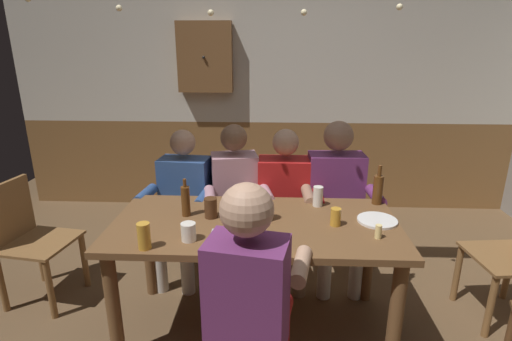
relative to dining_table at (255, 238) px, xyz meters
name	(u,v)px	position (x,y,z in m)	size (l,w,h in m)	color
back_wall_upper	(265,58)	(0.00, 2.12, 1.00)	(5.34, 0.12, 1.34)	beige
back_wall_wainscot	(264,163)	(0.00, 2.12, -0.16)	(5.34, 0.12, 0.97)	brown
dining_table	(255,238)	(0.00, 0.00, 0.00)	(1.73, 0.83, 0.75)	brown
person_0	(182,199)	(-0.59, 0.63, 0.00)	(0.54, 0.55, 1.16)	#2D4C84
person_1	(236,196)	(-0.18, 0.64, 0.02)	(0.53, 0.59, 1.21)	#B78493
person_2	(285,199)	(0.19, 0.64, 0.01)	(0.55, 0.53, 1.18)	#AD1919
person_3	(337,195)	(0.59, 0.64, 0.05)	(0.57, 0.55, 1.24)	#6B2D66
person_4	(251,294)	(0.01, -0.64, 0.05)	(0.53, 0.58, 1.25)	#6B2D66
chair_empty_far_end	(29,238)	(-1.61, 0.25, -0.16)	(0.50, 0.50, 0.88)	brown
table_candle	(378,232)	(0.69, -0.18, 0.15)	(0.04, 0.04, 0.08)	#F9E08C
condiment_caddy	(224,237)	(-0.16, -0.25, 0.14)	(0.14, 0.10, 0.05)	#B2B7BC
plate_0	(377,220)	(0.74, 0.04, 0.12)	(0.24, 0.24, 0.01)	white
bottle_0	(186,201)	(-0.44, 0.08, 0.21)	(0.05, 0.05, 0.24)	#593314
bottle_1	(378,189)	(0.81, 0.33, 0.22)	(0.07, 0.07, 0.27)	#593314
pint_glass_0	(318,196)	(0.40, 0.27, 0.18)	(0.07, 0.07, 0.13)	white
pint_glass_1	(211,208)	(-0.28, 0.06, 0.17)	(0.08, 0.08, 0.13)	#4C2D19
pint_glass_2	(144,236)	(-0.57, -0.35, 0.18)	(0.07, 0.07, 0.14)	gold
pint_glass_3	(265,210)	(0.06, 0.03, 0.18)	(0.08, 0.08, 0.13)	gold
pint_glass_4	(336,217)	(0.48, -0.02, 0.16)	(0.06, 0.06, 0.11)	gold
pint_glass_5	(189,232)	(-0.35, -0.25, 0.16)	(0.08, 0.08, 0.10)	white
wall_dart_cabinet	(205,57)	(-0.61, 1.99, 1.01)	(0.56, 0.15, 0.70)	brown
string_lights	(257,0)	(0.00, 0.25, 1.38)	(3.78, 0.04, 0.20)	#F9EAB2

